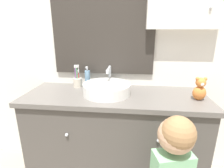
% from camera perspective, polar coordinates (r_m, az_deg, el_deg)
% --- Properties ---
extents(wall_back, '(3.20, 0.18, 2.50)m').
position_cam_1_polar(wall_back, '(1.56, 2.94, 16.79)').
color(wall_back, silver).
rests_on(wall_back, ground_plane).
extents(vanity_counter, '(1.42, 0.51, 0.81)m').
position_cam_1_polar(vanity_counter, '(1.56, 0.83, -17.38)').
color(vanity_counter, '#4C4742').
rests_on(vanity_counter, ground_plane).
extents(sink_basin, '(0.37, 0.42, 0.19)m').
position_cam_1_polar(sink_basin, '(1.37, -1.67, -1.42)').
color(sink_basin, white).
rests_on(sink_basin, vanity_counter).
extents(toothbrush_holder, '(0.08, 0.08, 0.20)m').
position_cam_1_polar(toothbrush_holder, '(1.57, -11.14, 0.79)').
color(toothbrush_holder, beige).
rests_on(toothbrush_holder, vanity_counter).
extents(soap_dispenser, '(0.05, 0.05, 0.18)m').
position_cam_1_polar(soap_dispenser, '(1.55, -8.00, 1.81)').
color(soap_dispenser, '#6B93B2').
rests_on(soap_dispenser, vanity_counter).
extents(teddy_bear, '(0.09, 0.08, 0.17)m').
position_cam_1_polar(teddy_bear, '(1.39, 26.76, -1.54)').
color(teddy_bear, orange).
rests_on(teddy_bear, vanity_counter).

